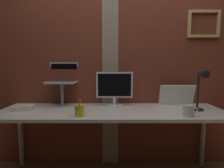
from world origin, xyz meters
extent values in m
cube|color=brown|center=(0.00, 0.49, 1.15)|extent=(3.27, 0.12, 2.30)
cube|color=gray|center=(-0.10, 0.42, 1.15)|extent=(0.18, 0.01, 2.30)
cube|color=tan|center=(0.94, 0.41, 1.76)|extent=(0.35, 0.03, 0.03)
cube|color=tan|center=(0.94, 0.41, 1.49)|extent=(0.35, 0.03, 0.03)
cube|color=tan|center=(0.78, 0.41, 1.62)|extent=(0.03, 0.03, 0.24)
cube|color=tan|center=(1.10, 0.41, 1.62)|extent=(0.03, 0.03, 0.24)
cube|color=silver|center=(-0.08, 0.11, 0.71)|extent=(2.23, 0.63, 0.03)
cylinder|color=#B2B2B7|center=(-1.14, 0.37, 0.35)|extent=(0.05, 0.05, 0.69)
cylinder|color=#B2B2B7|center=(0.98, 0.37, 0.35)|extent=(0.05, 0.05, 0.69)
cylinder|color=white|center=(-0.05, 0.31, 0.73)|extent=(0.18, 0.18, 0.01)
cylinder|color=white|center=(-0.05, 0.31, 0.78)|extent=(0.04, 0.04, 0.08)
cube|color=white|center=(-0.05, 0.31, 0.96)|extent=(0.39, 0.04, 0.28)
cube|color=black|center=(-0.05, 0.29, 0.96)|extent=(0.36, 0.00, 0.24)
cylinder|color=gray|center=(-0.63, 0.31, 0.73)|extent=(0.14, 0.14, 0.01)
cylinder|color=gray|center=(-0.63, 0.31, 0.85)|extent=(0.03, 0.03, 0.23)
cube|color=gray|center=(-0.63, 0.31, 0.97)|extent=(0.28, 0.22, 0.01)
cube|color=silver|center=(-0.63, 0.31, 0.99)|extent=(0.32, 0.23, 0.01)
cube|color=#2D2D30|center=(-0.63, 0.33, 0.99)|extent=(0.28, 0.14, 0.00)
cube|color=silver|center=(-0.63, 0.44, 1.10)|extent=(0.32, 0.04, 0.21)
cube|color=black|center=(-0.63, 0.43, 1.10)|extent=(0.29, 0.03, 0.18)
cube|color=white|center=(0.64, 0.34, 0.84)|extent=(0.39, 0.08, 0.23)
cylinder|color=black|center=(0.77, 0.11, 0.73)|extent=(0.12, 0.12, 0.02)
cylinder|color=black|center=(0.77, 0.11, 0.92)|extent=(0.02, 0.02, 0.37)
cylinder|color=black|center=(0.77, 0.02, 1.09)|extent=(0.07, 0.11, 0.07)
cylinder|color=yellow|center=(-0.36, -0.10, 0.78)|extent=(0.08, 0.08, 0.10)
cylinder|color=yellow|center=(-0.36, -0.11, 0.81)|extent=(0.03, 0.01, 0.15)
cylinder|color=orange|center=(-0.35, -0.10, 0.81)|extent=(0.01, 0.02, 0.14)
cylinder|color=blue|center=(-0.35, -0.12, 0.81)|extent=(0.04, 0.03, 0.14)
cylinder|color=silver|center=(0.59, -0.10, 0.77)|extent=(0.09, 0.09, 0.10)
torus|color=silver|center=(0.65, -0.10, 0.78)|extent=(0.06, 0.01, 0.06)
cube|color=silver|center=(-0.96, 0.11, 0.75)|extent=(0.23, 0.18, 0.04)
camera|label=1|loc=(-0.08, -1.67, 1.18)|focal=29.28mm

